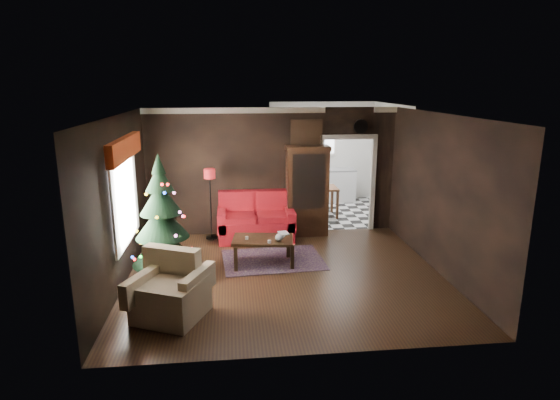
{
  "coord_description": "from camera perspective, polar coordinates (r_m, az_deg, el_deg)",
  "views": [
    {
      "loc": [
        -0.92,
        -7.6,
        3.3
      ],
      "look_at": [
        0.0,
        0.9,
        1.15
      ],
      "focal_mm": 29.84,
      "sensor_mm": 36.0,
      "label": 1
    }
  ],
  "objects": [
    {
      "name": "cup_b",
      "position": [
        8.39,
        -1.31,
        -5.11
      ],
      "size": [
        0.06,
        0.06,
        0.05
      ],
      "primitive_type": "cylinder",
      "rotation": [
        0.0,
        0.0,
        0.03
      ],
      "color": "white",
      "rests_on": "coffee_table"
    },
    {
      "name": "left_window",
      "position": [
        8.21,
        -18.59,
        0.35
      ],
      "size": [
        0.05,
        1.6,
        1.4
      ],
      "primitive_type": "cube",
      "color": "white",
      "rests_on": "wall_left"
    },
    {
      "name": "kitchen_table",
      "position": [
        11.9,
        5.26,
        -0.17
      ],
      "size": [
        0.7,
        0.7,
        0.75
      ],
      "primitive_type": null,
      "color": "brown",
      "rests_on": "ground"
    },
    {
      "name": "wall_clock",
      "position": [
        10.49,
        9.84,
        8.88
      ],
      "size": [
        0.32,
        0.32,
        0.06
      ],
      "primitive_type": "cylinder",
      "color": "white",
      "rests_on": "wall_back"
    },
    {
      "name": "kitchen_window",
      "position": [
        13.41,
        5.18,
        7.2
      ],
      "size": [
        0.7,
        0.06,
        0.7
      ],
      "primitive_type": "cube",
      "color": "white",
      "rests_on": "ground"
    },
    {
      "name": "teapot",
      "position": [
        8.46,
        -0.14,
        -4.6
      ],
      "size": [
        0.18,
        0.18,
        0.15
      ],
      "primitive_type": null,
      "rotation": [
        0.0,
        0.0,
        0.17
      ],
      "color": "silver",
      "rests_on": "coffee_table"
    },
    {
      "name": "wall_front",
      "position": [
        5.52,
        3.82,
        -6.05
      ],
      "size": [
        5.5,
        0.0,
        5.5
      ],
      "primitive_type": "plane",
      "rotation": [
        -1.57,
        0.0,
        0.0
      ],
      "color": "black",
      "rests_on": "ground"
    },
    {
      "name": "wall_right",
      "position": [
        8.65,
        19.1,
        0.64
      ],
      "size": [
        0.0,
        5.5,
        5.5
      ],
      "primitive_type": "plane",
      "rotation": [
        1.57,
        0.0,
        -1.57
      ],
      "color": "black",
      "rests_on": "ground"
    },
    {
      "name": "doorway",
      "position": [
        10.67,
        8.18,
        1.8
      ],
      "size": [
        1.1,
        0.1,
        2.1
      ],
      "primitive_type": null,
      "color": "white",
      "rests_on": "ground"
    },
    {
      "name": "coffee_table",
      "position": [
        8.73,
        -2.1,
        -6.27
      ],
      "size": [
        1.19,
        0.81,
        0.5
      ],
      "primitive_type": null,
      "rotation": [
        0.0,
        0.0,
        -0.13
      ],
      "color": "black",
      "rests_on": "rug"
    },
    {
      "name": "cup_a",
      "position": [
        8.6,
        -4.09,
        -4.65
      ],
      "size": [
        0.08,
        0.08,
        0.05
      ],
      "primitive_type": "cylinder",
      "rotation": [
        0.0,
        0.0,
        -0.27
      ],
      "color": "white",
      "rests_on": "coffee_table"
    },
    {
      "name": "christmas_tree",
      "position": [
        8.27,
        -14.29,
        -2.13
      ],
      "size": [
        1.27,
        1.27,
        2.1
      ],
      "primitive_type": null,
      "rotation": [
        0.0,
        0.0,
        -0.18
      ],
      "color": "black",
      "rests_on": "ground"
    },
    {
      "name": "armchair",
      "position": [
        6.97,
        -13.3,
        -10.35
      ],
      "size": [
        1.23,
        1.23,
        0.95
      ],
      "primitive_type": null,
      "rotation": [
        0.0,
        0.0,
        -0.42
      ],
      "color": "#D8C67B",
      "rests_on": "ground"
    },
    {
      "name": "book",
      "position": [
        8.84,
        -0.12,
        -3.43
      ],
      "size": [
        0.18,
        0.05,
        0.24
      ],
      "primitive_type": "imported",
      "rotation": [
        0.0,
        0.0,
        0.18
      ],
      "color": "gray",
      "rests_on": "coffee_table"
    },
    {
      "name": "ceiling",
      "position": [
        7.67,
        0.74,
        10.38
      ],
      "size": [
        5.5,
        5.5,
        0.0
      ],
      "primitive_type": "plane",
      "rotation": [
        3.14,
        0.0,
        0.0
      ],
      "color": "white",
      "rests_on": "ground"
    },
    {
      "name": "kitchen_counter",
      "position": [
        13.37,
        5.27,
        1.75
      ],
      "size": [
        1.8,
        0.6,
        0.9
      ],
      "primitive_type": "cube",
      "color": "white",
      "rests_on": "ground"
    },
    {
      "name": "floor",
      "position": [
        8.34,
        0.67,
        -9.2
      ],
      "size": [
        5.5,
        5.5,
        0.0
      ],
      "primitive_type": "plane",
      "color": "black",
      "rests_on": "ground"
    },
    {
      "name": "wall_back",
      "position": [
        10.32,
        -0.96,
        3.5
      ],
      "size": [
        5.5,
        0.0,
        5.5
      ],
      "primitive_type": "plane",
      "rotation": [
        1.57,
        0.0,
        0.0
      ],
      "color": "black",
      "rests_on": "ground"
    },
    {
      "name": "painting",
      "position": [
        10.25,
        3.27,
        8.21
      ],
      "size": [
        0.62,
        0.05,
        0.52
      ],
      "primitive_type": "cube",
      "color": "#BE8743",
      "rests_on": "wall_back"
    },
    {
      "name": "loveseat",
      "position": [
        10.06,
        -2.97,
        -2.06
      ],
      "size": [
        1.7,
        0.9,
        1.0
      ],
      "primitive_type": null,
      "color": "maroon",
      "rests_on": "ground"
    },
    {
      "name": "kitchen_floor",
      "position": [
        12.34,
        6.31,
        -1.48
      ],
      "size": [
        3.0,
        3.0,
        0.0
      ],
      "primitive_type": "plane",
      "color": "white",
      "rests_on": "ground"
    },
    {
      "name": "wall_left",
      "position": [
        8.05,
        -19.14,
        -0.34
      ],
      "size": [
        0.0,
        5.5,
        5.5
      ],
      "primitive_type": "plane",
      "rotation": [
        1.57,
        0.0,
        1.57
      ],
      "color": "black",
      "rests_on": "ground"
    },
    {
      "name": "floor_lamp",
      "position": [
        9.88,
        -8.5,
        -0.51
      ],
      "size": [
        0.27,
        0.27,
        1.51
      ],
      "primitive_type": null,
      "rotation": [
        0.0,
        0.0,
        -0.06
      ],
      "color": "black",
      "rests_on": "ground"
    },
    {
      "name": "curio_cabinet",
      "position": [
        10.28,
        3.34,
        0.88
      ],
      "size": [
        0.9,
        0.45,
        1.9
      ],
      "primitive_type": null,
      "color": "black",
      "rests_on": "ground"
    },
    {
      "name": "valance",
      "position": [
        8.05,
        -18.49,
        6.04
      ],
      "size": [
        0.12,
        2.1,
        0.35
      ],
      "primitive_type": "cube",
      "color": "#943013",
      "rests_on": "wall_left"
    },
    {
      "name": "rug",
      "position": [
        9.01,
        -0.87,
        -7.32
      ],
      "size": [
        1.98,
        1.51,
        0.01
      ],
      "primitive_type": "cube",
      "rotation": [
        0.0,
        0.0,
        0.07
      ],
      "color": "#573E4C",
      "rests_on": "ground"
    }
  ]
}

